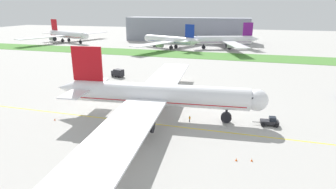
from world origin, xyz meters
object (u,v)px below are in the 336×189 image
object	(u,v)px
airliner_foreground	(156,95)
parked_airliner_far_right	(225,40)
traffic_cone_port_wing	(236,159)
parked_airliner_far_left	(67,35)
service_truck_fuel_bowser	(118,73)
traffic_cone_near_nose	(55,119)
parked_airliner_far_centre	(171,40)
pushback_tug	(270,122)
ground_crew_wingwalker_port	(190,118)
traffic_cone_starboard_wing	(252,160)

from	to	relation	value
airliner_foreground	parked_airliner_far_right	bearing A→B (deg)	87.50
traffic_cone_port_wing	parked_airliner_far_left	bearing A→B (deg)	133.10
parked_airliner_far_right	service_truck_fuel_bowser	bearing A→B (deg)	-110.33
parked_airliner_far_right	traffic_cone_near_nose	bearing A→B (deg)	-101.97
parked_airliner_far_centre	pushback_tug	bearing A→B (deg)	-64.08
parked_airliner_far_centre	traffic_cone_port_wing	bearing A→B (deg)	-69.72
pushback_tug	parked_airliner_far_centre	distance (m)	125.95
parked_airliner_far_right	ground_crew_wingwalker_port	bearing A→B (deg)	-88.56
pushback_tug	service_truck_fuel_bowser	distance (m)	63.50
ground_crew_wingwalker_port	traffic_cone_starboard_wing	xyz separation A→B (m)	(14.22, -14.33, -0.67)
traffic_cone_near_nose	traffic_cone_port_wing	xyz separation A→B (m)	(42.93, -7.05, 0.00)
pushback_tug	parked_airliner_far_left	distance (m)	187.73
traffic_cone_near_nose	service_truck_fuel_bowser	xyz separation A→B (m)	(-4.66, 44.27, 1.35)
parked_airliner_far_left	pushback_tug	bearing A→B (deg)	-41.67
airliner_foreground	traffic_cone_near_nose	distance (m)	24.92
airliner_foreground	traffic_cone_starboard_wing	xyz separation A→B (m)	(22.81, -14.98, -5.48)
ground_crew_wingwalker_port	traffic_cone_starboard_wing	world-z (taller)	ground_crew_wingwalker_port
traffic_cone_port_wing	traffic_cone_near_nose	bearing A→B (deg)	170.68
traffic_cone_port_wing	ground_crew_wingwalker_port	bearing A→B (deg)	127.74
traffic_cone_starboard_wing	parked_airliner_far_left	xyz separation A→B (m)	(-136.32, 142.22, 5.38)
airliner_foreground	traffic_cone_starboard_wing	bearing A→B (deg)	-33.29
parked_airliner_far_right	parked_airliner_far_left	bearing A→B (deg)	178.63
traffic_cone_near_nose	parked_airliner_far_right	xyz separation A→B (m)	(28.20, 132.97, 5.30)
parked_airliner_far_right	traffic_cone_starboard_wing	bearing A→B (deg)	-82.90
ground_crew_wingwalker_port	parked_airliner_far_right	bearing A→B (deg)	91.44
service_truck_fuel_bowser	ground_crew_wingwalker_port	bearing A→B (deg)	-45.27
service_truck_fuel_bowser	parked_airliner_far_right	distance (m)	94.67
traffic_cone_port_wing	parked_airliner_far_centre	world-z (taller)	parked_airliner_far_centre
traffic_cone_starboard_wing	parked_airliner_far_left	bearing A→B (deg)	133.79
traffic_cone_near_nose	parked_airliner_far_centre	bearing A→B (deg)	92.58
parked_airliner_far_left	parked_airliner_far_centre	size ratio (longest dim) A/B	1.09
pushback_tug	service_truck_fuel_bowser	bearing A→B (deg)	148.43
pushback_tug	ground_crew_wingwalker_port	distance (m)	18.35
pushback_tug	traffic_cone_port_wing	size ratio (longest dim) A/B	10.13
ground_crew_wingwalker_port	traffic_cone_starboard_wing	size ratio (longest dim) A/B	2.69
airliner_foreground	traffic_cone_starboard_wing	world-z (taller)	airliner_foreground
airliner_foreground	parked_airliner_far_left	distance (m)	170.51
traffic_cone_near_nose	parked_airliner_far_centre	size ratio (longest dim) A/B	0.01
traffic_cone_starboard_wing	parked_airliner_far_right	size ratio (longest dim) A/B	0.01
airliner_foreground	ground_crew_wingwalker_port	size ratio (longest dim) A/B	52.70
traffic_cone_near_nose	traffic_cone_starboard_wing	bearing A→B (deg)	-8.02
parked_airliner_far_centre	traffic_cone_near_nose	bearing A→B (deg)	-87.42
traffic_cone_port_wing	service_truck_fuel_bowser	size ratio (longest dim) A/B	0.11
ground_crew_wingwalker_port	traffic_cone_port_wing	bearing A→B (deg)	-52.26
airliner_foreground	parked_airliner_far_left	xyz separation A→B (m)	(-113.51, 127.24, -0.11)
parked_airliner_far_right	traffic_cone_port_wing	bearing A→B (deg)	-83.99
traffic_cone_near_nose	parked_airliner_far_centre	distance (m)	124.47
pushback_tug	airliner_foreground	bearing A→B (deg)	-174.70
traffic_cone_port_wing	parked_airliner_far_centre	size ratio (longest dim) A/B	0.01
pushback_tug	traffic_cone_port_wing	bearing A→B (deg)	-109.79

